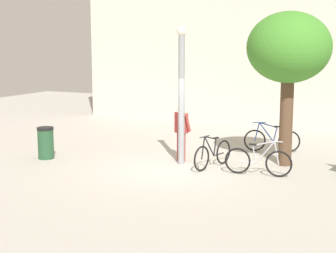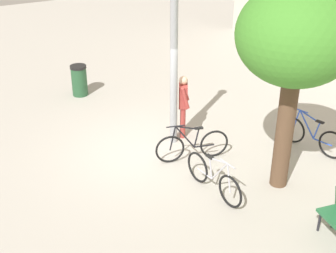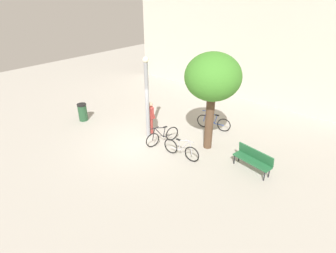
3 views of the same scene
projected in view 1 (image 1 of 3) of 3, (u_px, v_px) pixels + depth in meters
The scene contains 9 objects.
ground_plane at pixel (176, 170), 14.30m from camera, with size 36.00×36.00×0.00m, color #A8A399.
building_facade at pixel (262, 16), 22.12m from camera, with size 16.09×2.00×9.27m, color beige.
lamppost at pixel (182, 91), 14.74m from camera, with size 0.28×0.28×3.98m.
person_by_lamppost at pixel (181, 129), 15.33m from camera, with size 0.62×0.50×1.67m.
plaza_tree at pixel (289, 50), 14.38m from camera, with size 2.36×2.36×4.39m.
bicycle_black at pixel (213, 154), 14.56m from camera, with size 0.52×1.76×0.97m.
bicycle_silver at pixel (258, 161), 13.70m from camera, with size 1.81×0.18×0.97m.
bicycle_blue at pixel (272, 140), 16.70m from camera, with size 1.76×0.50×0.97m.
trash_bin at pixel (46, 143), 15.68m from camera, with size 0.50×0.50×0.97m.
Camera 1 is at (5.44, -12.81, 3.51)m, focal length 54.89 mm.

